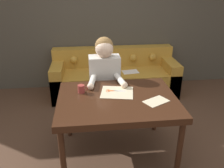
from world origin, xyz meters
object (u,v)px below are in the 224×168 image
object	(u,v)px
person	(105,82)
mug	(81,89)
couch	(114,77)
scissors	(112,91)
dining_table	(117,104)

from	to	relation	value
person	mug	size ratio (longest dim) A/B	11.05
couch	scissors	distance (m)	1.56
scissors	mug	xyz separation A→B (m)	(-0.35, 0.00, 0.04)
couch	scissors	bearing A→B (deg)	-97.98
person	mug	xyz separation A→B (m)	(-0.30, -0.47, 0.13)
scissors	person	bearing A→B (deg)	95.61
scissors	mug	size ratio (longest dim) A/B	2.01
person	mug	distance (m)	0.58
mug	dining_table	bearing A→B (deg)	-24.49
couch	mug	xyz separation A→B (m)	(-0.55, -1.48, 0.49)
dining_table	mug	xyz separation A→B (m)	(-0.38, 0.17, 0.12)
couch	person	bearing A→B (deg)	-104.23
mug	couch	bearing A→B (deg)	69.48
dining_table	scissors	xyz separation A→B (m)	(-0.04, 0.17, 0.07)
couch	scissors	xyz separation A→B (m)	(-0.21, -1.48, 0.45)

